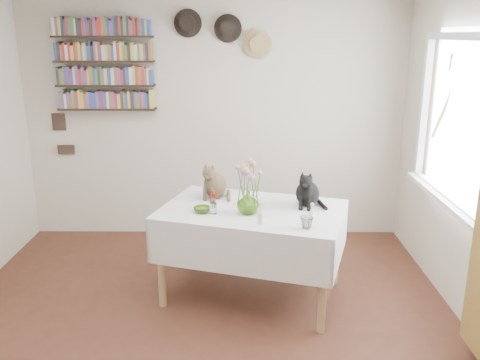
{
  "coord_description": "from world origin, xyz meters",
  "views": [
    {
      "loc": [
        0.31,
        -3.09,
        2.14
      ],
      "look_at": [
        0.28,
        0.71,
        1.05
      ],
      "focal_mm": 38.0,
      "sensor_mm": 36.0,
      "label": 1
    }
  ],
  "objects_px": {
    "tabby_cat": "(215,179)",
    "bookshelf_unit": "(105,65)",
    "flower_vase": "(248,202)",
    "dining_table": "(252,231)",
    "black_cat": "(308,187)"
  },
  "relations": [
    {
      "from": "dining_table",
      "to": "tabby_cat",
      "type": "distance_m",
      "value": 0.57
    },
    {
      "from": "dining_table",
      "to": "black_cat",
      "type": "xyz_separation_m",
      "value": [
        0.46,
        0.09,
        0.35
      ]
    },
    {
      "from": "black_cat",
      "to": "bookshelf_unit",
      "type": "bearing_deg",
      "value": 162.51
    },
    {
      "from": "dining_table",
      "to": "flower_vase",
      "type": "bearing_deg",
      "value": -108.08
    },
    {
      "from": "tabby_cat",
      "to": "bookshelf_unit",
      "type": "xyz_separation_m",
      "value": [
        -1.16,
        1.03,
        0.9
      ]
    },
    {
      "from": "dining_table",
      "to": "bookshelf_unit",
      "type": "xyz_separation_m",
      "value": [
        -1.48,
        1.35,
        1.26
      ]
    },
    {
      "from": "bookshelf_unit",
      "to": "black_cat",
      "type": "bearing_deg",
      "value": -32.98
    },
    {
      "from": "dining_table",
      "to": "bookshelf_unit",
      "type": "relative_size",
      "value": 1.66
    },
    {
      "from": "tabby_cat",
      "to": "flower_vase",
      "type": "height_order",
      "value": "tabby_cat"
    },
    {
      "from": "flower_vase",
      "to": "bookshelf_unit",
      "type": "xyz_separation_m",
      "value": [
        -1.45,
        1.46,
        0.97
      ]
    },
    {
      "from": "black_cat",
      "to": "tabby_cat",
      "type": "bearing_deg",
      "value": 179.1
    },
    {
      "from": "dining_table",
      "to": "bookshelf_unit",
      "type": "distance_m",
      "value": 2.36
    },
    {
      "from": "tabby_cat",
      "to": "dining_table",
      "type": "bearing_deg",
      "value": -21.8
    },
    {
      "from": "black_cat",
      "to": "flower_vase",
      "type": "relative_size",
      "value": 1.72
    },
    {
      "from": "dining_table",
      "to": "tabby_cat",
      "type": "height_order",
      "value": "tabby_cat"
    }
  ]
}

